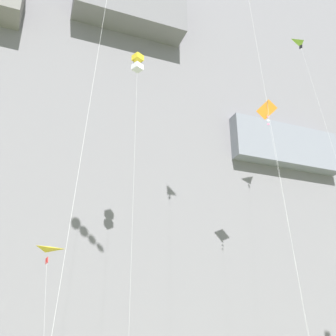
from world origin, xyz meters
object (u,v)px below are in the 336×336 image
object	(u,v)px
kite_delta_far_left	(307,52)
kite_box_low_right	(137,64)
kite_diamond_high_center	(268,116)
kite_delta_mid_left	(45,262)

from	to	relation	value
kite_delta_far_left	kite_box_low_right	world-z (taller)	kite_delta_far_left
kite_diamond_high_center	kite_box_low_right	distance (m)	13.57
kite_delta_far_left	kite_diamond_high_center	bearing A→B (deg)	154.41
kite_box_low_right	kite_diamond_high_center	bearing A→B (deg)	3.27
kite_diamond_high_center	kite_box_low_right	world-z (taller)	kite_box_low_right
kite_delta_far_left	kite_diamond_high_center	size ratio (longest dim) A/B	1.29
kite_delta_far_left	kite_delta_mid_left	world-z (taller)	kite_delta_far_left
kite_diamond_high_center	kite_delta_mid_left	distance (m)	23.96
kite_delta_far_left	kite_box_low_right	size ratio (longest dim) A/B	1.24
kite_delta_far_left	kite_delta_mid_left	bearing A→B (deg)	169.24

